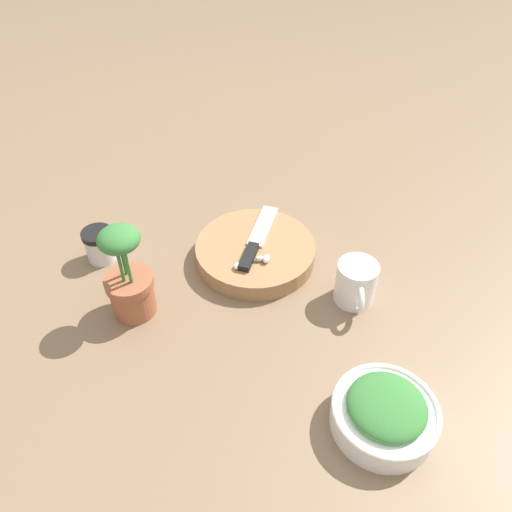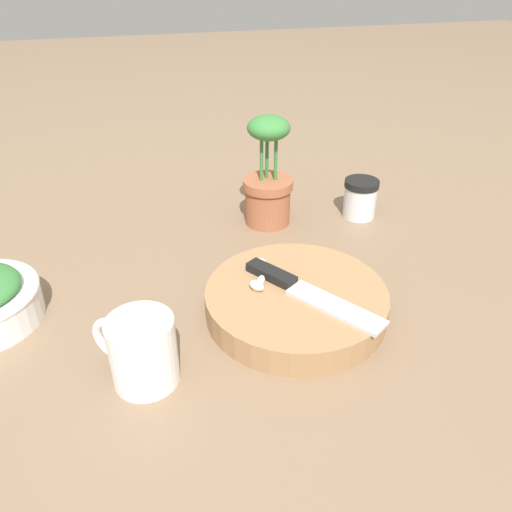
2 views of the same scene
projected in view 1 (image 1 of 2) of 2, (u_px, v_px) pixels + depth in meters
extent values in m
plane|color=#7F664C|center=(261.00, 301.00, 0.96)|extent=(5.00, 5.00, 0.00)
cylinder|color=#9E754C|center=(255.00, 252.00, 1.04)|extent=(0.25, 0.25, 0.04)
cube|color=black|center=(249.00, 257.00, 0.99)|extent=(0.06, 0.08, 0.01)
cube|color=silver|center=(263.00, 226.00, 1.07)|extent=(0.10, 0.13, 0.01)
ellipsoid|color=silver|center=(239.00, 265.00, 0.97)|extent=(0.02, 0.02, 0.01)
ellipsoid|color=white|center=(260.00, 259.00, 0.98)|extent=(0.02, 0.02, 0.01)
ellipsoid|color=#EEE0C8|center=(266.00, 259.00, 0.98)|extent=(0.02, 0.03, 0.01)
cylinder|color=white|center=(383.00, 417.00, 0.76)|extent=(0.16, 0.16, 0.04)
torus|color=white|center=(386.00, 409.00, 0.74)|extent=(0.16, 0.16, 0.01)
ellipsoid|color=#387A38|center=(387.00, 406.00, 0.74)|extent=(0.12, 0.12, 0.04)
cylinder|color=silver|center=(100.00, 247.00, 1.03)|extent=(0.06, 0.06, 0.06)
cylinder|color=black|center=(97.00, 234.00, 1.01)|extent=(0.06, 0.06, 0.01)
cylinder|color=white|center=(356.00, 282.00, 0.94)|extent=(0.08, 0.08, 0.09)
torus|color=white|center=(359.00, 298.00, 0.91)|extent=(0.05, 0.05, 0.06)
cylinder|color=#A35B3D|center=(132.00, 294.00, 0.92)|extent=(0.08, 0.08, 0.08)
cylinder|color=#A35B3D|center=(129.00, 282.00, 0.89)|extent=(0.09, 0.09, 0.02)
ellipsoid|color=#387A38|center=(119.00, 239.00, 0.83)|extent=(0.07, 0.07, 0.04)
cylinder|color=#387A38|center=(127.00, 263.00, 0.85)|extent=(0.01, 0.01, 0.09)
cylinder|color=#387A38|center=(119.00, 262.00, 0.85)|extent=(0.01, 0.01, 0.09)
cylinder|color=#387A38|center=(122.00, 255.00, 0.87)|extent=(0.01, 0.01, 0.09)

